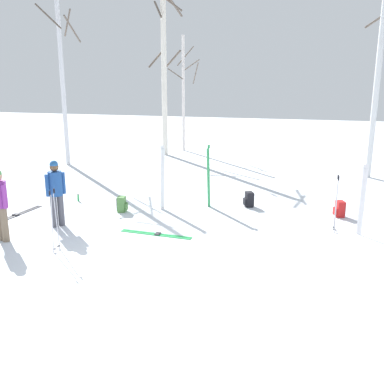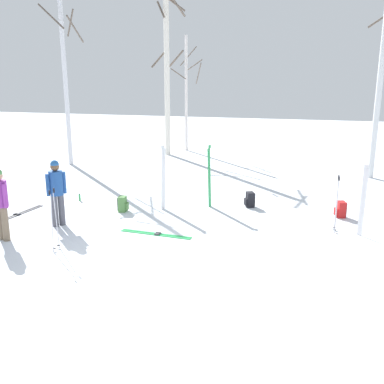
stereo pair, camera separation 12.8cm
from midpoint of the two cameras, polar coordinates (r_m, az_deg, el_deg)
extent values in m
plane|color=white|center=(9.29, -5.42, -9.74)|extent=(60.00, 60.00, 0.00)
cylinder|color=#4C4C56|center=(12.15, -16.39, -2.19)|extent=(0.16, 0.16, 0.82)
cylinder|color=#4C4C56|center=(12.09, -17.18, -2.34)|extent=(0.16, 0.16, 0.82)
cylinder|color=#1E478C|center=(11.93, -17.04, 1.04)|extent=(0.34, 0.34, 0.62)
sphere|color=brown|center=(11.84, -17.20, 3.01)|extent=(0.22, 0.22, 0.22)
sphere|color=#265999|center=(11.83, -17.22, 3.30)|extent=(0.21, 0.21, 0.21)
cylinder|color=#1E478C|center=(12.01, -16.11, 1.10)|extent=(0.10, 0.10, 0.56)
cylinder|color=#1E478C|center=(11.87, -17.97, 0.79)|extent=(0.10, 0.10, 0.56)
cylinder|color=#72604C|center=(11.46, -22.71, -3.80)|extent=(0.16, 0.16, 0.82)
cylinder|color=#72604C|center=(11.61, -23.17, -3.61)|extent=(0.16, 0.16, 0.82)
cylinder|color=purple|center=(11.17, -22.75, -0.53)|extent=(0.10, 0.10, 0.56)
cube|color=white|center=(11.60, 20.12, -1.16)|extent=(0.08, 0.07, 1.66)
cube|color=white|center=(11.40, 20.52, 3.04)|extent=(0.06, 0.05, 0.10)
cube|color=white|center=(11.57, 20.38, -1.22)|extent=(0.08, 0.07, 1.66)
cube|color=white|center=(11.37, 20.77, 2.99)|extent=(0.06, 0.05, 0.10)
cube|color=green|center=(13.14, 1.86, 1.79)|extent=(0.07, 0.17, 1.74)
cube|color=green|center=(12.96, 1.90, 5.72)|extent=(0.03, 0.06, 0.10)
cube|color=green|center=(13.09, 1.74, 1.74)|extent=(0.07, 0.17, 1.74)
cube|color=green|center=(12.91, 1.77, 5.68)|extent=(0.03, 0.06, 0.10)
cube|color=white|center=(12.91, -4.10, 1.58)|extent=(0.09, 0.10, 1.77)
cube|color=white|center=(12.73, -4.18, 5.62)|extent=(0.05, 0.06, 0.10)
cube|color=white|center=(12.94, -3.88, 1.62)|extent=(0.09, 0.10, 1.77)
cube|color=white|center=(12.76, -3.96, 5.65)|extent=(0.05, 0.06, 0.10)
cube|color=black|center=(13.55, -21.49, -2.65)|extent=(0.36, 1.82, 0.02)
cube|color=#333338|center=(13.51, -21.64, -2.61)|extent=(0.08, 0.13, 0.03)
cube|color=black|center=(13.48, -21.18, -2.70)|extent=(0.36, 1.82, 0.02)
cube|color=#333338|center=(13.44, -21.34, -2.67)|extent=(0.08, 0.13, 0.03)
cube|color=green|center=(11.13, -4.97, -5.38)|extent=(1.83, 0.23, 0.02)
cube|color=#333338|center=(11.11, -4.74, -5.30)|extent=(0.13, 0.07, 0.03)
cube|color=green|center=(11.22, -4.77, -5.21)|extent=(1.83, 0.23, 0.02)
cube|color=#333338|center=(11.19, -4.54, -5.13)|extent=(0.13, 0.07, 0.03)
cylinder|color=#B2B2BC|center=(10.50, -16.95, -3.56)|extent=(0.02, 0.10, 1.30)
cylinder|color=black|center=(10.31, -17.24, 0.13)|extent=(0.04, 0.04, 0.10)
cylinder|color=black|center=(10.70, -16.71, -6.50)|extent=(0.07, 0.07, 0.01)
cylinder|color=#B2B2BC|center=(10.36, -17.44, -3.86)|extent=(0.02, 0.10, 1.30)
cylinder|color=black|center=(10.16, -17.75, -0.12)|extent=(0.04, 0.04, 0.10)
cylinder|color=black|center=(10.56, -17.19, -6.84)|extent=(0.07, 0.07, 0.01)
cylinder|color=#B2B2BC|center=(11.77, 17.27, -1.54)|extent=(0.02, 0.10, 1.32)
cylinder|color=black|center=(11.60, 17.54, 1.82)|extent=(0.04, 0.04, 0.10)
cylinder|color=black|center=(11.95, 17.06, -4.25)|extent=(0.07, 0.07, 0.01)
cylinder|color=#B2B2BC|center=(11.62, 17.32, -1.76)|extent=(0.02, 0.10, 1.32)
cylinder|color=black|center=(11.44, 17.59, 1.64)|extent=(0.04, 0.04, 0.10)
cylinder|color=black|center=(11.80, 17.09, -4.50)|extent=(0.07, 0.07, 0.01)
cube|color=#4C7F3F|center=(12.99, -9.08, -1.51)|extent=(0.23, 0.28, 0.44)
cube|color=#4C7F3F|center=(12.98, -8.52, -1.81)|extent=(0.08, 0.20, 0.20)
cube|color=black|center=(12.96, -9.65, -1.59)|extent=(0.03, 0.04, 0.37)
cube|color=black|center=(13.09, -9.48, -1.41)|extent=(0.03, 0.04, 0.37)
cube|color=red|center=(13.02, 17.77, -2.02)|extent=(0.27, 0.31, 0.44)
cube|color=red|center=(12.99, 17.22, -2.32)|extent=(0.12, 0.20, 0.20)
cube|color=black|center=(13.13, 18.12, -1.92)|extent=(0.03, 0.04, 0.37)
cube|color=black|center=(13.00, 18.36, -2.10)|extent=(0.03, 0.04, 0.37)
cube|color=black|center=(13.41, 6.90, -0.92)|extent=(0.29, 0.32, 0.44)
cube|color=black|center=(13.39, 6.36, -1.22)|extent=(0.14, 0.20, 0.20)
cube|color=black|center=(13.50, 7.28, -0.81)|extent=(0.04, 0.04, 0.37)
cube|color=black|center=(13.37, 7.46, -0.97)|extent=(0.04, 0.04, 0.37)
cylinder|color=green|center=(14.32, -14.31, -0.73)|extent=(0.06, 0.06, 0.20)
cylinder|color=black|center=(14.29, -14.34, -0.29)|extent=(0.04, 0.04, 0.02)
cylinder|color=silver|center=(19.65, -16.20, 14.56)|extent=(0.18, 0.18, 7.82)
cylinder|color=brown|center=(19.31, -17.79, 20.25)|extent=(1.17, 0.27, 0.97)
cylinder|color=brown|center=(19.42, -14.95, 19.11)|extent=(0.07, 1.22, 0.94)
cylinder|color=brown|center=(19.86, -15.53, 19.75)|extent=(0.64, 0.57, 0.99)
cylinder|color=silver|center=(21.33, -3.68, 14.05)|extent=(0.25, 0.25, 7.03)
cylinder|color=brown|center=(21.34, -4.47, 21.85)|extent=(0.51, 0.45, 0.74)
cylinder|color=brown|center=(20.95, -3.15, 22.81)|extent=(1.05, 0.88, 0.81)
cylinder|color=brown|center=(21.72, -4.55, 16.47)|extent=(0.66, 0.89, 0.94)
cylinder|color=brown|center=(21.21, -2.27, 22.17)|extent=(0.34, 1.25, 0.72)
cylinder|color=brown|center=(21.69, -2.67, 16.21)|extent=(0.99, 0.62, 0.86)
cylinder|color=silver|center=(22.50, -1.25, 12.12)|extent=(0.14, 0.14, 5.46)
cylinder|color=brown|center=(22.87, -1.00, 16.66)|extent=(0.85, 0.05, 0.92)
cylinder|color=brown|center=(22.57, 0.29, 14.62)|extent=(0.55, 1.14, 1.00)
cylinder|color=brown|center=(22.81, -0.21, 15.63)|extent=(0.91, 0.66, 0.51)
cylinder|color=brown|center=(22.12, -2.27, 14.59)|extent=(0.91, 0.60, 0.51)
cylinder|color=silver|center=(17.82, 21.97, 12.61)|extent=(0.21, 0.21, 6.90)
cylinder|color=brown|center=(18.51, 22.75, 19.79)|extent=(1.25, 0.26, 0.89)
camera|label=1|loc=(0.06, -90.33, -0.09)|focal=42.57mm
camera|label=2|loc=(0.06, 89.67, 0.09)|focal=42.57mm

